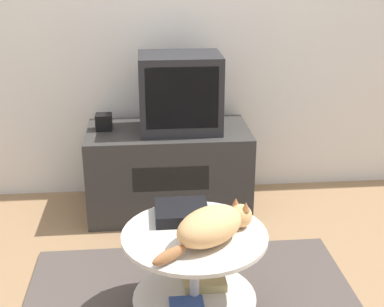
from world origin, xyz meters
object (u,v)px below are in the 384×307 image
dvd_box (182,212)px  cat (212,226)px  tv (180,93)px  speaker (104,122)px

dvd_box → cat: bearing=-63.5°
tv → cat: bearing=-87.8°
tv → speaker: size_ratio=4.98×
speaker → dvd_box: speaker is taller
tv → dvd_box: bearing=-93.8°
tv → cat: 1.23m
dvd_box → cat: 0.25m
tv → speaker: tv is taller
speaker → dvd_box: bearing=-68.4°
speaker → dvd_box: 1.10m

